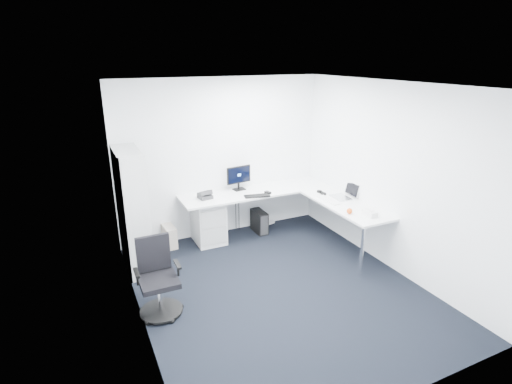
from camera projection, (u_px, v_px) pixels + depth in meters
name	position (u px, v px, depth m)	size (l,w,h in m)	color
ground	(279.00, 289.00, 5.45)	(4.20, 4.20, 0.00)	black
ceiling	(283.00, 85.00, 4.57)	(4.20, 4.20, 0.00)	white
wall_back	(222.00, 159.00, 6.80)	(3.60, 0.02, 2.70)	white
wall_front	(406.00, 274.00, 3.21)	(3.60, 0.02, 2.70)	white
wall_left	(134.00, 220.00, 4.28)	(0.02, 4.20, 2.70)	white
wall_right	(391.00, 178.00, 5.74)	(0.02, 4.20, 2.70)	white
l_desk	(269.00, 219.00, 6.74)	(2.77, 1.55, 0.81)	silver
drawer_pedestal	(208.00, 221.00, 6.73)	(0.47, 0.59, 0.72)	silver
bookshelf	(133.00, 211.00, 5.74)	(0.35, 0.90, 1.80)	#AEB0B0
task_chair	(159.00, 279.00, 4.77)	(0.54, 0.54, 0.97)	black
black_pc_tower	(259.00, 221.00, 7.15)	(0.18, 0.40, 0.39)	black
beige_pc_tower	(169.00, 236.00, 6.62)	(0.17, 0.37, 0.35)	#BDB1A0
power_strip	(267.00, 224.00, 7.49)	(0.34, 0.06, 0.04)	silver
monitor	(239.00, 178.00, 6.85)	(0.45, 0.14, 0.43)	black
black_keyboard	(257.00, 196.00, 6.59)	(0.42, 0.15, 0.02)	black
mouse	(268.00, 193.00, 6.72)	(0.07, 0.11, 0.04)	black
desk_phone	(205.00, 194.00, 6.49)	(0.20, 0.20, 0.14)	#29292B
laptop	(341.00, 191.00, 6.48)	(0.35, 0.34, 0.25)	silver
white_keyboard	(329.00, 200.00, 6.41)	(0.13, 0.47, 0.02)	silver
headphones	(321.00, 192.00, 6.73)	(0.13, 0.20, 0.05)	black
orange_fruit	(349.00, 211.00, 5.86)	(0.09, 0.09, 0.09)	#D54E13
tissue_box	(370.00, 213.00, 5.79)	(0.12, 0.23, 0.08)	silver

